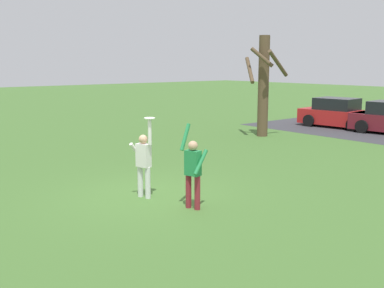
{
  "coord_description": "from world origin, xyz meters",
  "views": [
    {
      "loc": [
        9.67,
        -6.37,
        3.43
      ],
      "look_at": [
        0.84,
        0.85,
        1.4
      ],
      "focal_mm": 42.42,
      "sensor_mm": 36.0,
      "label": 1
    }
  ],
  "objects_px": {
    "person_defender": "(193,169)",
    "bare_tree_tall": "(263,84)",
    "frisbee_disc": "(150,118)",
    "person_catcher": "(144,160)",
    "parked_car_red": "(338,114)"
  },
  "relations": [
    {
      "from": "parked_car_red",
      "to": "bare_tree_tall",
      "type": "height_order",
      "value": "bare_tree_tall"
    },
    {
      "from": "person_catcher",
      "to": "frisbee_disc",
      "type": "relative_size",
      "value": 7.8
    },
    {
      "from": "parked_car_red",
      "to": "frisbee_disc",
      "type": "bearing_deg",
      "value": -78.57
    },
    {
      "from": "person_catcher",
      "to": "person_defender",
      "type": "relative_size",
      "value": 1.02
    },
    {
      "from": "frisbee_disc",
      "to": "person_catcher",
      "type": "bearing_deg",
      "value": -165.23
    },
    {
      "from": "person_catcher",
      "to": "frisbee_disc",
      "type": "xyz_separation_m",
      "value": [
        0.22,
        0.06,
        1.11
      ]
    },
    {
      "from": "person_defender",
      "to": "parked_car_red",
      "type": "distance_m",
      "value": 16.29
    },
    {
      "from": "person_defender",
      "to": "bare_tree_tall",
      "type": "relative_size",
      "value": 0.43
    },
    {
      "from": "person_catcher",
      "to": "parked_car_red",
      "type": "distance_m",
      "value": 16.19
    },
    {
      "from": "parked_car_red",
      "to": "person_catcher",
      "type": "bearing_deg",
      "value": -79.37
    },
    {
      "from": "frisbee_disc",
      "to": "person_defender",
      "type": "bearing_deg",
      "value": 14.77
    },
    {
      "from": "frisbee_disc",
      "to": "parked_car_red",
      "type": "height_order",
      "value": "frisbee_disc"
    },
    {
      "from": "person_defender",
      "to": "frisbee_disc",
      "type": "height_order",
      "value": "frisbee_disc"
    },
    {
      "from": "person_defender",
      "to": "frisbee_disc",
      "type": "bearing_deg",
      "value": 0.0
    },
    {
      "from": "person_catcher",
      "to": "person_defender",
      "type": "height_order",
      "value": "person_catcher"
    }
  ]
}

